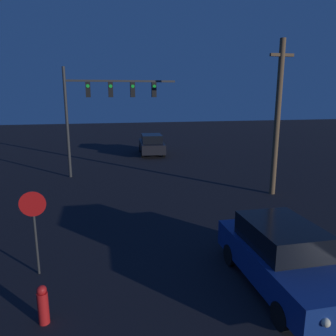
# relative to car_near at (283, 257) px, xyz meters

# --- Properties ---
(car_near) EXTENTS (1.99, 4.70, 1.71)m
(car_near) POSITION_rel_car_near_xyz_m (0.00, 0.00, 0.00)
(car_near) COLOR navy
(car_near) RESTS_ON ground_plane
(car_far) EXTENTS (2.27, 4.79, 1.71)m
(car_far) POSITION_rel_car_near_xyz_m (-0.11, 20.29, 0.00)
(car_far) COLOR black
(car_far) RESTS_ON ground_plane
(traffic_signal_mast) EXTENTS (6.72, 0.30, 6.59)m
(traffic_signal_mast) POSITION_rel_car_near_xyz_m (-4.22, 13.54, 3.80)
(traffic_signal_mast) COLOR #2D2D2D
(traffic_signal_mast) RESTS_ON ground_plane
(stop_sign) EXTENTS (0.71, 0.07, 2.45)m
(stop_sign) POSITION_rel_car_near_xyz_m (-6.43, 2.03, 0.85)
(stop_sign) COLOR #2D2D2D
(stop_sign) RESTS_ON ground_plane
(utility_pole) EXTENTS (1.20, 0.28, 7.58)m
(utility_pole) POSITION_rel_car_near_xyz_m (4.08, 7.67, 3.05)
(utility_pole) COLOR brown
(utility_pole) RESTS_ON ground_plane
(fire_hydrant) EXTENTS (0.24, 0.24, 0.93)m
(fire_hydrant) POSITION_rel_car_near_xyz_m (-5.97, -0.18, -0.40)
(fire_hydrant) COLOR red
(fire_hydrant) RESTS_ON ground_plane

